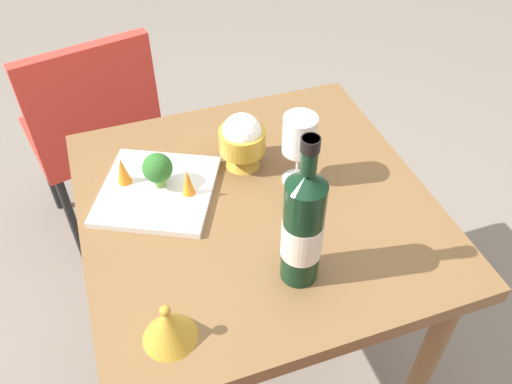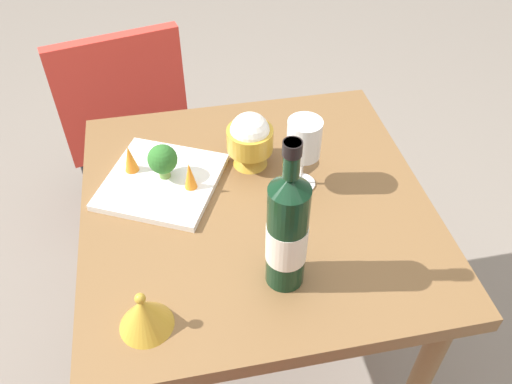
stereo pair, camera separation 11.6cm
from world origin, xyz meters
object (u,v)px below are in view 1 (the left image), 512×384
chair_near_window (94,126)px  serving_plate (157,191)px  rice_bowl (242,140)px  wine_glass (299,137)px  wine_bottle (303,228)px  broccoli_floret (158,169)px  carrot_garnish_right (122,170)px  rice_bowl_lid (168,325)px  carrot_garnish_left (188,182)px

chair_near_window → serving_plate: chair_near_window is taller
chair_near_window → rice_bowl: (-0.33, 0.58, 0.29)m
wine_glass → serving_plate: size_ratio=0.53×
wine_bottle → wine_glass: (-0.10, -0.25, -0.01)m
rice_bowl → broccoli_floret: rice_bowl is taller
rice_bowl → carrot_garnish_right: bearing=-2.4°
wine_glass → broccoli_floret: (0.31, -0.07, -0.06)m
rice_bowl → rice_bowl_lid: size_ratio=1.42×
serving_plate → rice_bowl_lid: bearing=82.1°
wine_glass → rice_bowl_lid: 0.49m
wine_bottle → carrot_garnish_right: (0.28, -0.36, -0.08)m
rice_bowl → rice_bowl_lid: (0.27, 0.41, -0.04)m
wine_bottle → carrot_garnish_left: wine_bottle is taller
rice_bowl_lid → broccoli_floret: size_ratio=1.17×
wine_glass → rice_bowl: (0.10, -0.10, -0.05)m
wine_bottle → rice_bowl_lid: wine_bottle is taller
rice_bowl → carrot_garnish_right: 0.28m
wine_bottle → carrot_garnish_right: wine_bottle is taller
wine_glass → serving_plate: bearing=-11.2°
carrot_garnish_left → chair_near_window: bearing=-74.2°
wine_glass → carrot_garnish_left: 0.26m
wine_glass → carrot_garnish_right: bearing=-15.7°
wine_bottle → wine_glass: bearing=-111.3°
wine_bottle → rice_bowl_lid: size_ratio=3.39×
serving_plate → carrot_garnish_right: size_ratio=4.81×
carrot_garnish_left → wine_glass: bearing=174.9°
wine_glass → carrot_garnish_right: 0.40m
wine_glass → rice_bowl_lid: size_ratio=1.79×
rice_bowl_lid → carrot_garnish_right: 0.42m
carrot_garnish_left → broccoli_floret: bearing=-40.6°
carrot_garnish_left → carrot_garnish_right: (0.13, -0.09, 0.00)m
carrot_garnish_right → wine_glass: bearing=164.3°
rice_bowl → serving_plate: bearing=8.8°
rice_bowl → carrot_garnish_left: rice_bowl is taller
carrot_garnish_left → rice_bowl_lid: bearing=70.6°
wine_glass → serving_plate: 0.35m
chair_near_window → rice_bowl: 0.72m
wine_glass → rice_bowl_lid: (0.37, 0.31, -0.09)m
wine_glass → chair_near_window: bearing=-57.0°
serving_plate → wine_glass: bearing=168.8°
chair_near_window → wine_glass: bearing=-69.5°
broccoli_floret → carrot_garnish_left: (-0.06, 0.05, -0.01)m
serving_plate → carrot_garnish_right: 0.09m
serving_plate → carrot_garnish_left: carrot_garnish_left is taller
rice_bowl_lid → broccoli_floret: broccoli_floret is taller
serving_plate → carrot_garnish_left: (-0.07, 0.04, 0.04)m
rice_bowl → carrot_garnish_right: size_ratio=2.03×
serving_plate → carrot_garnish_left: bearing=148.4°
serving_plate → carrot_garnish_right: bearing=-34.7°
wine_bottle → broccoli_floret: bearing=-57.2°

